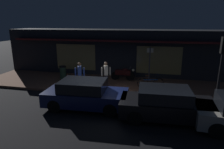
# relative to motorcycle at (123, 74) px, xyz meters

# --- Properties ---
(ground_plane) EXTENTS (60.00, 60.00, 0.00)m
(ground_plane) POSITION_rel_motorcycle_xyz_m (-0.80, -3.93, -0.65)
(ground_plane) COLOR black
(sidewalk_slab) EXTENTS (18.00, 4.00, 0.15)m
(sidewalk_slab) POSITION_rel_motorcycle_xyz_m (-0.80, -0.93, -0.57)
(sidewalk_slab) COLOR brown
(sidewalk_slab) RESTS_ON ground_plane
(storefront_building) EXTENTS (18.00, 3.30, 3.60)m
(storefront_building) POSITION_rel_motorcycle_xyz_m (-0.80, 2.46, 1.16)
(storefront_building) COLOR black
(storefront_building) RESTS_ON ground_plane
(motorcycle) EXTENTS (1.70, 0.55, 0.97)m
(motorcycle) POSITION_rel_motorcycle_xyz_m (0.00, 0.00, 0.00)
(motorcycle) COLOR black
(motorcycle) RESTS_ON sidewalk_slab
(bicycle_parked) EXTENTS (1.62, 0.53, 0.91)m
(bicycle_parked) POSITION_rel_motorcycle_xyz_m (1.94, -1.32, -0.14)
(bicycle_parked) COLOR black
(bicycle_parked) RESTS_ON sidewalk_slab
(person_photographer) EXTENTS (0.61, 0.43, 1.67)m
(person_photographer) POSITION_rel_motorcycle_xyz_m (-2.35, -2.35, 0.38)
(person_photographer) COLOR #28232D
(person_photographer) RESTS_ON sidewalk_slab
(person_bystander) EXTENTS (0.60, 0.43, 1.67)m
(person_bystander) POSITION_rel_motorcycle_xyz_m (-0.81, -1.85, 0.38)
(person_bystander) COLOR #28232D
(person_bystander) RESTS_ON sidewalk_slab
(sign_post) EXTENTS (0.44, 0.09, 2.40)m
(sign_post) POSITION_rel_motorcycle_xyz_m (1.78, 0.32, 0.86)
(sign_post) COLOR #47474C
(sign_post) RESTS_ON sidewalk_slab
(trash_bin) EXTENTS (0.48, 0.48, 0.93)m
(trash_bin) POSITION_rel_motorcycle_xyz_m (-4.40, -0.51, -0.03)
(trash_bin) COLOR #2D4C33
(trash_bin) RESTS_ON sidewalk_slab
(traffic_light_pole) EXTENTS (0.24, 0.33, 3.60)m
(traffic_light_pole) POSITION_rel_motorcycle_xyz_m (4.94, -4.21, 1.83)
(traffic_light_pole) COLOR black
(traffic_light_pole) RESTS_ON ground_plane
(parked_car_near) EXTENTS (4.19, 1.97, 1.42)m
(parked_car_near) POSITION_rel_motorcycle_xyz_m (-1.18, -4.62, 0.06)
(parked_car_near) COLOR black
(parked_car_near) RESTS_ON ground_plane
(parked_car_far) EXTENTS (4.18, 1.95, 1.42)m
(parked_car_far) POSITION_rel_motorcycle_xyz_m (2.71, -4.98, 0.06)
(parked_car_far) COLOR black
(parked_car_far) RESTS_ON ground_plane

